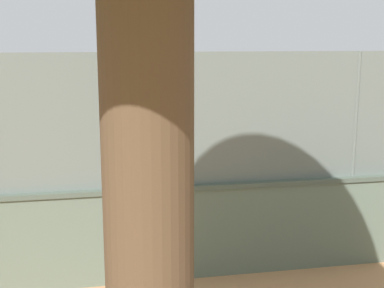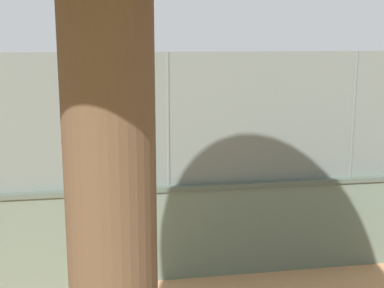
{
  "view_description": "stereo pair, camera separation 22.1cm",
  "coord_description": "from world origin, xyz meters",
  "px_view_note": "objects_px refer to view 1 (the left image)",
  "views": [
    {
      "loc": [
        3.32,
        17.64,
        4.06
      ],
      "look_at": [
        1.31,
        4.73,
        1.44
      ],
      "focal_mm": 49.33,
      "sensor_mm": 36.0,
      "label": 1
    },
    {
      "loc": [
        3.1,
        17.67,
        4.06
      ],
      "look_at": [
        1.31,
        4.73,
        1.44
      ],
      "focal_mm": 49.33,
      "sensor_mm": 36.0,
      "label": 2
    }
  ],
  "objects_px": {
    "player_at_service_line": "(54,135)",
    "player_near_wall_returning": "(107,148)",
    "spare_ball_by_wall": "(333,229)",
    "player_foreground_swinging": "(344,137)"
  },
  "relations": [
    {
      "from": "player_foreground_swinging",
      "to": "player_near_wall_returning",
      "type": "distance_m",
      "value": 7.49
    },
    {
      "from": "player_at_service_line",
      "to": "player_near_wall_returning",
      "type": "relative_size",
      "value": 1.07
    },
    {
      "from": "player_near_wall_returning",
      "to": "player_at_service_line",
      "type": "bearing_deg",
      "value": -51.61
    },
    {
      "from": "player_at_service_line",
      "to": "player_near_wall_returning",
      "type": "distance_m",
      "value": 2.83
    },
    {
      "from": "player_near_wall_returning",
      "to": "spare_ball_by_wall",
      "type": "relative_size",
      "value": 15.48
    },
    {
      "from": "player_foreground_swinging",
      "to": "spare_ball_by_wall",
      "type": "relative_size",
      "value": 17.22
    },
    {
      "from": "player_foreground_swinging",
      "to": "spare_ball_by_wall",
      "type": "height_order",
      "value": "player_foreground_swinging"
    },
    {
      "from": "player_at_service_line",
      "to": "spare_ball_by_wall",
      "type": "xyz_separation_m",
      "value": [
        -6.53,
        7.56,
        -0.89
      ]
    },
    {
      "from": "player_foreground_swinging",
      "to": "spare_ball_by_wall",
      "type": "distance_m",
      "value": 6.21
    },
    {
      "from": "player_foreground_swinging",
      "to": "spare_ball_by_wall",
      "type": "xyz_separation_m",
      "value": [
        2.71,
        5.51,
        -0.93
      ]
    }
  ]
}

